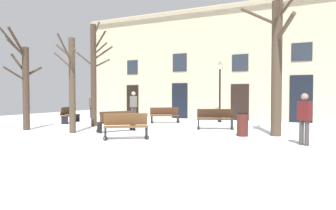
{
  "coord_description": "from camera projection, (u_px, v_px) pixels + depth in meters",
  "views": [
    {
      "loc": [
        5.95,
        -11.14,
        1.58
      ],
      "look_at": [
        0.0,
        1.49,
        1.11
      ],
      "focal_mm": 31.5,
      "sensor_mm": 36.0,
      "label": 1
    }
  ],
  "objects": [
    {
      "name": "bench_by_litter_bin",
      "position": [
        70.0,
        114.0,
        16.86
      ],
      "size": [
        1.08,
        1.87,
        0.92
      ],
      "rotation": [
        0.0,
        0.0,
        1.94
      ],
      "color": "#3D2819",
      "rests_on": "ground"
    },
    {
      "name": "person_crossing_plaza",
      "position": [
        92.0,
        105.0,
        20.39
      ],
      "size": [
        0.42,
        0.31,
        1.64
      ],
      "rotation": [
        0.0,
        0.0,
        2.88
      ],
      "color": "black",
      "rests_on": "ground"
    },
    {
      "name": "bench_facing_shops",
      "position": [
        215.0,
        119.0,
        13.63
      ],
      "size": [
        1.73,
        1.05,
        0.95
      ],
      "rotation": [
        0.0,
        0.0,
        0.36
      ],
      "color": "#3D2819",
      "rests_on": "ground"
    },
    {
      "name": "tree_left_of_center",
      "position": [
        277.0,
        61.0,
        11.28
      ],
      "size": [
        2.42,
        2.33,
        5.53
      ],
      "color": "#4C3D2D",
      "rests_on": "ground"
    },
    {
      "name": "person_strolling",
      "position": [
        133.0,
        105.0,
        17.69
      ],
      "size": [
        0.35,
        0.44,
        1.8
      ],
      "rotation": [
        0.0,
        0.0,
        4.31
      ],
      "color": "#403D3A",
      "rests_on": "ground"
    },
    {
      "name": "bench_far_corner",
      "position": [
        117.0,
        121.0,
        12.68
      ],
      "size": [
        1.21,
        1.71,
        0.91
      ],
      "rotation": [
        0.0,
        0.0,
        4.21
      ],
      "color": "#3D2819",
      "rests_on": "ground"
    },
    {
      "name": "streetlamp",
      "position": [
        220.0,
        85.0,
        17.13
      ],
      "size": [
        0.3,
        0.3,
        3.52
      ],
      "color": "black",
      "rests_on": "ground"
    },
    {
      "name": "tree_right_of_center",
      "position": [
        25.0,
        82.0,
        13.23
      ],
      "size": [
        0.79,
        2.09,
        4.44
      ],
      "color": "#423326",
      "rests_on": "ground"
    },
    {
      "name": "tree_foreground",
      "position": [
        94.0,
        70.0,
        14.93
      ],
      "size": [
        2.33,
        1.58,
        5.57
      ],
      "color": "#423326",
      "rests_on": "ground"
    },
    {
      "name": "tree_near_facade",
      "position": [
        72.0,
        82.0,
        12.19
      ],
      "size": [
        2.06,
        1.46,
        3.95
      ],
      "color": "#4C3D2D",
      "rests_on": "ground"
    },
    {
      "name": "person_near_bench",
      "position": [
        304.0,
        117.0,
        9.22
      ],
      "size": [
        0.44,
        0.38,
        1.64
      ],
      "rotation": [
        0.0,
        0.0,
        2.63
      ],
      "color": "#403D3A",
      "rests_on": "ground"
    },
    {
      "name": "ground_plane",
      "position": [
        153.0,
        132.0,
        12.66
      ],
      "size": [
        30.24,
        30.24,
        0.0
      ],
      "primitive_type": "plane",
      "color": "white"
    },
    {
      "name": "bench_back_to_back_right",
      "position": [
        165.0,
        115.0,
        16.76
      ],
      "size": [
        1.6,
        1.36,
        0.89
      ],
      "rotation": [
        0.0,
        0.0,
        0.64
      ],
      "color": "#51331E",
      "rests_on": "ground"
    },
    {
      "name": "bench_near_center_tree",
      "position": [
        126.0,
        126.0,
        10.55
      ],
      "size": [
        1.57,
        1.31,
        0.93
      ],
      "rotation": [
        0.0,
        0.0,
        0.61
      ],
      "color": "brown",
      "rests_on": "ground"
    },
    {
      "name": "building_facade",
      "position": [
        208.0,
        63.0,
        19.42
      ],
      "size": [
        18.9,
        0.6,
        7.38
      ],
      "color": "beige",
      "rests_on": "ground"
    },
    {
      "name": "litter_bin",
      "position": [
        242.0,
        124.0,
        11.33
      ],
      "size": [
        0.45,
        0.45,
        0.9
      ],
      "color": "#4C1E19",
      "rests_on": "ground"
    }
  ]
}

